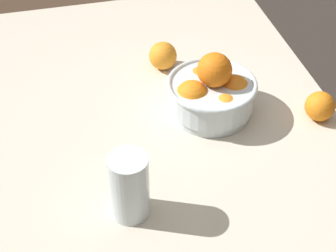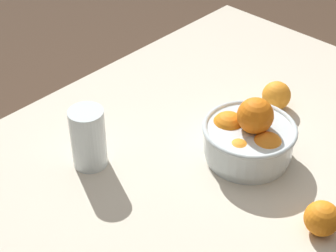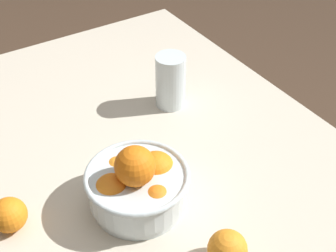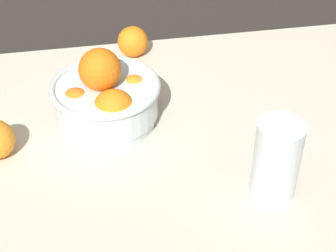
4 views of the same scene
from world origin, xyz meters
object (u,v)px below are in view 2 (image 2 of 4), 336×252
at_px(fruit_bowl, 249,138).
at_px(orange_loose_near_bowl, 276,95).
at_px(orange_loose_front, 322,218).
at_px(juice_glass, 89,140).

distance_m(fruit_bowl, orange_loose_near_bowl, 0.23).
bearing_deg(fruit_bowl, orange_loose_near_bowl, -162.23).
height_order(orange_loose_near_bowl, orange_loose_front, orange_loose_near_bowl).
bearing_deg(orange_loose_near_bowl, fruit_bowl, 17.77).
relative_size(fruit_bowl, orange_loose_near_bowl, 2.89).
height_order(juice_glass, orange_loose_front, juice_glass).
bearing_deg(orange_loose_near_bowl, juice_glass, -20.82).
bearing_deg(juice_glass, orange_loose_near_bowl, 159.18).
height_order(fruit_bowl, orange_loose_front, fruit_bowl).
bearing_deg(orange_loose_near_bowl, orange_loose_front, 46.61).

